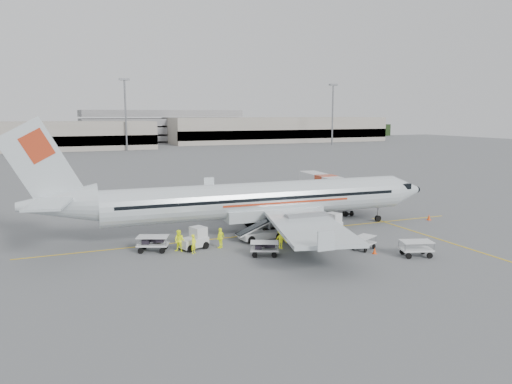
{
  "coord_description": "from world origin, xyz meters",
  "views": [
    {
      "loc": [
        -18.95,
        -42.69,
        11.42
      ],
      "look_at": [
        0.0,
        2.0,
        3.8
      ],
      "focal_mm": 35.0,
      "sensor_mm": 36.0,
      "label": 1
    }
  ],
  "objects_px": {
    "jet_bridge": "(326,191)",
    "belt_loader": "(261,225)",
    "tug_mid": "(306,236)",
    "tug_aft": "(193,238)",
    "tug_fore": "(330,223)",
    "aircraft": "(261,176)"
  },
  "relations": [
    {
      "from": "aircraft",
      "to": "jet_bridge",
      "type": "bearing_deg",
      "value": 37.29
    },
    {
      "from": "belt_loader",
      "to": "jet_bridge",
      "type": "bearing_deg",
      "value": 35.46
    },
    {
      "from": "tug_mid",
      "to": "aircraft",
      "type": "bearing_deg",
      "value": 130.3
    },
    {
      "from": "belt_loader",
      "to": "tug_fore",
      "type": "distance_m",
      "value": 7.28
    },
    {
      "from": "jet_bridge",
      "to": "tug_fore",
      "type": "bearing_deg",
      "value": -115.18
    },
    {
      "from": "belt_loader",
      "to": "tug_fore",
      "type": "relative_size",
      "value": 2.19
    },
    {
      "from": "belt_loader",
      "to": "tug_fore",
      "type": "height_order",
      "value": "belt_loader"
    },
    {
      "from": "aircraft",
      "to": "tug_fore",
      "type": "height_order",
      "value": "aircraft"
    },
    {
      "from": "jet_bridge",
      "to": "tug_mid",
      "type": "bearing_deg",
      "value": -122.1
    },
    {
      "from": "jet_bridge",
      "to": "belt_loader",
      "type": "relative_size",
      "value": 2.89
    },
    {
      "from": "aircraft",
      "to": "jet_bridge",
      "type": "distance_m",
      "value": 15.59
    },
    {
      "from": "tug_mid",
      "to": "tug_fore",
      "type": "bearing_deg",
      "value": 64.78
    },
    {
      "from": "tug_mid",
      "to": "tug_aft",
      "type": "bearing_deg",
      "value": -170.6
    },
    {
      "from": "aircraft",
      "to": "jet_bridge",
      "type": "relative_size",
      "value": 2.61
    },
    {
      "from": "aircraft",
      "to": "tug_aft",
      "type": "relative_size",
      "value": 16.66
    },
    {
      "from": "jet_bridge",
      "to": "tug_aft",
      "type": "distance_m",
      "value": 23.67
    },
    {
      "from": "belt_loader",
      "to": "tug_aft",
      "type": "xyz_separation_m",
      "value": [
        -6.57,
        -0.55,
        -0.51
      ]
    },
    {
      "from": "belt_loader",
      "to": "tug_aft",
      "type": "relative_size",
      "value": 2.21
    },
    {
      "from": "aircraft",
      "to": "tug_aft",
      "type": "bearing_deg",
      "value": -153.22
    },
    {
      "from": "tug_fore",
      "to": "tug_aft",
      "type": "relative_size",
      "value": 1.01
    },
    {
      "from": "aircraft",
      "to": "tug_aft",
      "type": "distance_m",
      "value": 9.68
    },
    {
      "from": "belt_loader",
      "to": "tug_mid",
      "type": "distance_m",
      "value": 4.48
    }
  ]
}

